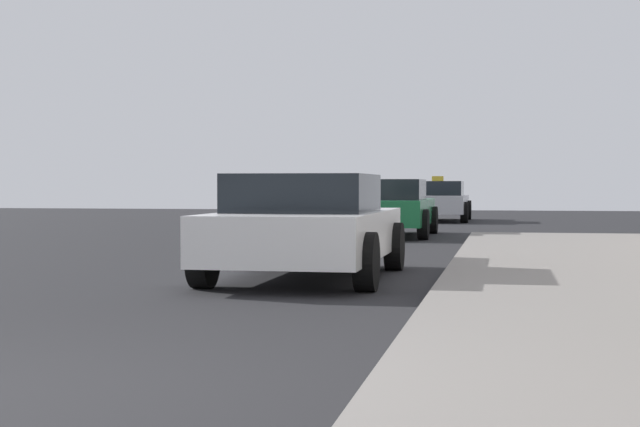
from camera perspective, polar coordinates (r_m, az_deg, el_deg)
The scene contains 3 objects.
car_white at distance 11.73m, azimuth -0.77°, elevation -0.73°, with size 2.04×4.14×1.27m.
car_green at distance 21.61m, azimuth 4.08°, elevation 0.36°, with size 1.97×4.12×1.27m.
car_silver at distance 30.94m, azimuth 6.97°, elevation 0.75°, with size 1.99×4.30×1.43m.
Camera 1 is at (2.69, -4.60, 1.14)m, focal length 54.27 mm.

